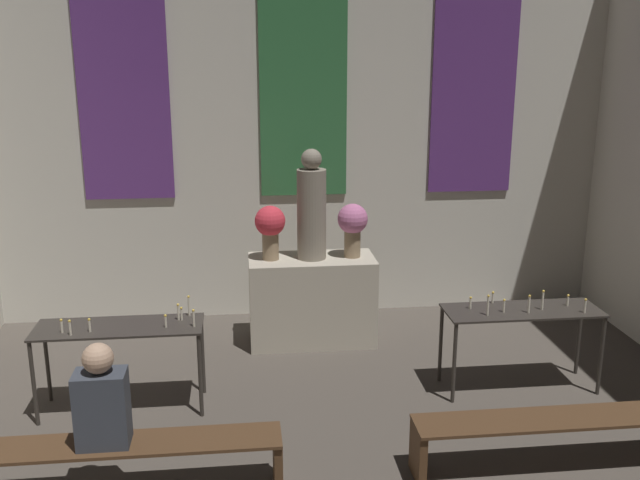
{
  "coord_description": "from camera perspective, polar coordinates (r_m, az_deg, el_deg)",
  "views": [
    {
      "loc": [
        -0.74,
        2.86,
        3.14
      ],
      "look_at": [
        0.0,
        9.41,
        1.37
      ],
      "focal_mm": 40.0,
      "sensor_mm": 36.0,
      "label": 1
    }
  ],
  "objects": [
    {
      "name": "statue",
      "position": [
        7.56,
        -0.68,
        2.49
      ],
      "size": [
        0.31,
        0.31,
        1.18
      ],
      "color": "gray",
      "rests_on": "altar"
    },
    {
      "name": "altar",
      "position": [
        7.85,
        -0.66,
        -4.81
      ],
      "size": [
        1.36,
        0.64,
        0.96
      ],
      "color": "#BCB29E",
      "rests_on": "ground_plane"
    },
    {
      "name": "person_seated",
      "position": [
        5.31,
        -17.08,
        -12.14
      ],
      "size": [
        0.36,
        0.24,
        0.76
      ],
      "color": "#383D47",
      "rests_on": "pew_back_left"
    },
    {
      "name": "candle_rack_right",
      "position": [
        6.97,
        15.83,
        -6.06
      ],
      "size": [
        1.46,
        0.51,
        0.99
      ],
      "color": "#332D28",
      "rests_on": "ground_plane"
    },
    {
      "name": "wall_back",
      "position": [
        8.39,
        -1.38,
        9.5
      ],
      "size": [
        7.39,
        0.16,
        4.62
      ],
      "color": "silver",
      "rests_on": "ground_plane"
    },
    {
      "name": "candle_rack_left",
      "position": [
        6.57,
        -15.7,
        -7.37
      ],
      "size": [
        1.46,
        0.51,
        0.99
      ],
      "color": "#332D28",
      "rests_on": "ground_plane"
    },
    {
      "name": "pew_back_left",
      "position": [
        5.51,
        -15.76,
        -16.32
      ],
      "size": [
        2.32,
        0.36,
        0.44
      ],
      "color": "#4C331E",
      "rests_on": "ground_plane"
    },
    {
      "name": "pew_back_right",
      "position": [
        5.93,
        18.88,
        -14.15
      ],
      "size": [
        2.32,
        0.36,
        0.44
      ],
      "color": "#4C331E",
      "rests_on": "ground_plane"
    },
    {
      "name": "flower_vase_left",
      "position": [
        7.57,
        -4.01,
        1.1
      ],
      "size": [
        0.33,
        0.33,
        0.59
      ],
      "color": "#937A5B",
      "rests_on": "altar"
    },
    {
      "name": "flower_vase_right",
      "position": [
        7.66,
        2.62,
        1.28
      ],
      "size": [
        0.33,
        0.33,
        0.59
      ],
      "color": "#937A5B",
      "rests_on": "altar"
    }
  ]
}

